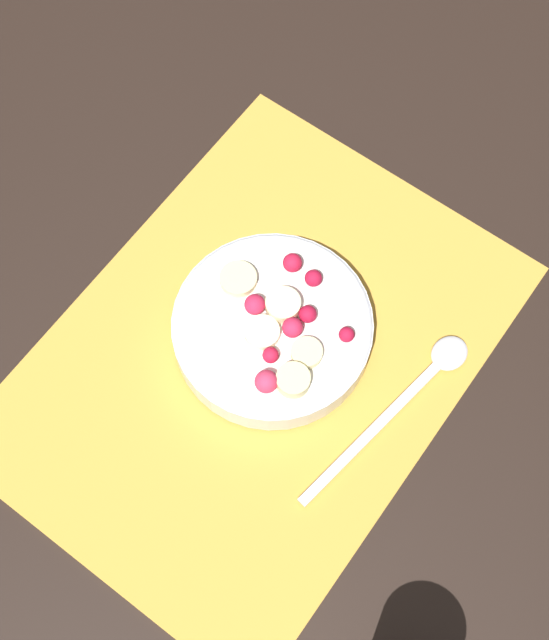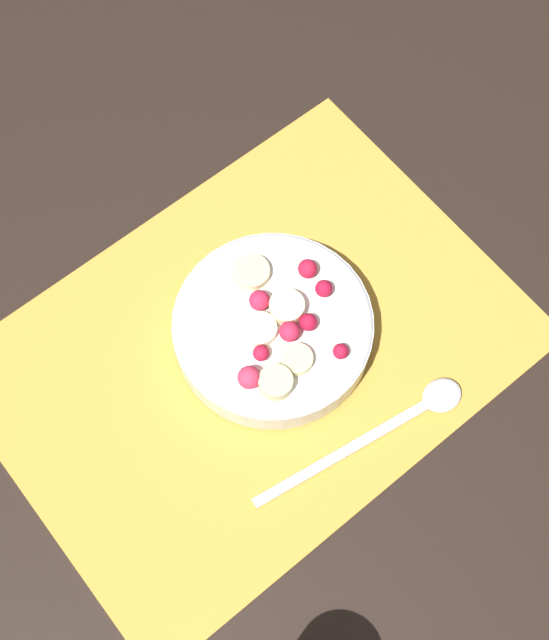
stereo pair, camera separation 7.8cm
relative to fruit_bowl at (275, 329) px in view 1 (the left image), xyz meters
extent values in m
plane|color=black|center=(0.02, 0.00, -0.03)|extent=(3.00, 3.00, 0.00)
cube|color=gold|center=(0.02, 0.00, -0.02)|extent=(0.47, 0.34, 0.01)
cylinder|color=silver|center=(0.00, 0.00, -0.01)|extent=(0.18, 0.18, 0.03)
torus|color=silver|center=(0.00, 0.00, 0.01)|extent=(0.18, 0.18, 0.01)
cylinder|color=white|center=(0.00, 0.00, 0.01)|extent=(0.16, 0.16, 0.00)
cylinder|color=#F4EAB7|center=(0.02, -0.01, 0.02)|extent=(0.04, 0.04, 0.01)
cylinder|color=beige|center=(0.01, 0.04, 0.02)|extent=(0.04, 0.04, 0.01)
cylinder|color=beige|center=(0.04, 0.05, 0.02)|extent=(0.04, 0.04, 0.01)
cylinder|color=beige|center=(-0.01, -0.05, 0.02)|extent=(0.04, 0.04, 0.01)
cylinder|color=beige|center=(-0.02, -0.01, 0.02)|extent=(0.04, 0.04, 0.01)
sphere|color=#DB3356|center=(0.05, 0.03, 0.02)|extent=(0.02, 0.02, 0.02)
sphere|color=#D12347|center=(0.00, -0.02, 0.02)|extent=(0.02, 0.02, 0.02)
sphere|color=red|center=(-0.05, -0.02, 0.02)|extent=(0.02, 0.02, 0.02)
sphere|color=#B21433|center=(-0.02, 0.02, 0.02)|extent=(0.02, 0.02, 0.02)
sphere|color=red|center=(0.03, 0.02, 0.02)|extent=(0.01, 0.01, 0.01)
sphere|color=#B21433|center=(-0.05, 0.00, 0.02)|extent=(0.02, 0.02, 0.02)
sphere|color=#D12347|center=(0.00, 0.02, 0.02)|extent=(0.02, 0.02, 0.02)
sphere|color=#B21433|center=(-0.03, 0.06, 0.02)|extent=(0.01, 0.01, 0.01)
cube|color=silver|center=(0.02, 0.12, -0.02)|extent=(0.18, 0.04, 0.00)
ellipsoid|color=silver|center=(-0.08, 0.14, -0.02)|extent=(0.04, 0.04, 0.01)
camera|label=1|loc=(0.24, 0.18, 0.74)|focal=50.00mm
camera|label=2|loc=(0.19, 0.24, 0.74)|focal=50.00mm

